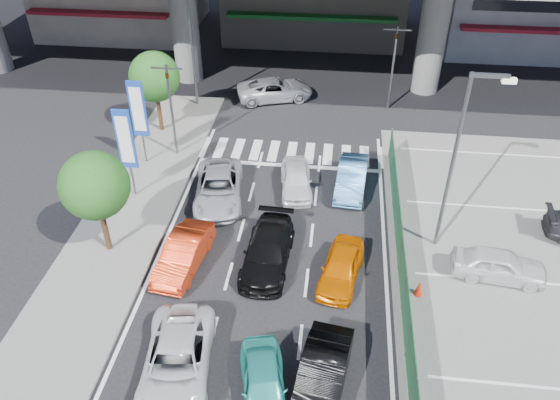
# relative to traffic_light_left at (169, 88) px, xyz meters

# --- Properties ---
(ground) EXTENTS (120.00, 120.00, 0.00)m
(ground) POSITION_rel_traffic_light_left_xyz_m (6.20, -12.00, -3.94)
(ground) COLOR black
(ground) RESTS_ON ground
(parking_lot) EXTENTS (12.00, 28.00, 0.06)m
(parking_lot) POSITION_rel_traffic_light_left_xyz_m (17.20, -10.00, -3.91)
(parking_lot) COLOR #5F5F5C
(parking_lot) RESTS_ON ground
(sidewalk_left) EXTENTS (4.00, 30.00, 0.12)m
(sidewalk_left) POSITION_rel_traffic_light_left_xyz_m (-0.80, -8.00, -3.88)
(sidewalk_left) COLOR #5F5F5C
(sidewalk_left) RESTS_ON ground
(fence_run) EXTENTS (0.16, 22.00, 1.80)m
(fence_run) POSITION_rel_traffic_light_left_xyz_m (11.50, -11.00, -3.04)
(fence_run) COLOR #1B502C
(fence_run) RESTS_ON ground
(traffic_light_left) EXTENTS (1.60, 1.24, 5.20)m
(traffic_light_left) POSITION_rel_traffic_light_left_xyz_m (0.00, 0.00, 0.00)
(traffic_light_left) COLOR #595B60
(traffic_light_left) RESTS_ON ground
(traffic_light_right) EXTENTS (1.60, 1.24, 5.20)m
(traffic_light_right) POSITION_rel_traffic_light_left_xyz_m (11.70, 7.00, 0.00)
(traffic_light_right) COLOR #595B60
(traffic_light_right) RESTS_ON ground
(street_lamp_right) EXTENTS (1.65, 0.22, 8.00)m
(street_lamp_right) POSITION_rel_traffic_light_left_xyz_m (13.37, -6.00, 0.83)
(street_lamp_right) COLOR #595B60
(street_lamp_right) RESTS_ON ground
(street_lamp_left) EXTENTS (1.65, 0.22, 8.00)m
(street_lamp_left) POSITION_rel_traffic_light_left_xyz_m (-0.13, 6.00, 0.83)
(street_lamp_left) COLOR #595B60
(street_lamp_left) RESTS_ON ground
(signboard_near) EXTENTS (0.80, 0.14, 4.70)m
(signboard_near) POSITION_rel_traffic_light_left_xyz_m (-1.00, -4.01, -0.87)
(signboard_near) COLOR #595B60
(signboard_near) RESTS_ON ground
(signboard_far) EXTENTS (0.80, 0.14, 4.70)m
(signboard_far) POSITION_rel_traffic_light_left_xyz_m (-1.40, -1.01, -0.87)
(signboard_far) COLOR #595B60
(signboard_far) RESTS_ON ground
(tree_near) EXTENTS (2.80, 2.80, 4.80)m
(tree_near) POSITION_rel_traffic_light_left_xyz_m (-0.80, -8.00, -0.55)
(tree_near) COLOR #382314
(tree_near) RESTS_ON ground
(tree_far) EXTENTS (2.80, 2.80, 4.80)m
(tree_far) POSITION_rel_traffic_light_left_xyz_m (-1.60, 2.50, -0.55)
(tree_far) COLOR #382314
(tree_far) RESTS_ON ground
(sedan_white_mid_left) EXTENTS (2.77, 5.02, 1.33)m
(sedan_white_mid_left) POSITION_rel_traffic_light_left_xyz_m (3.82, -13.80, -3.27)
(sedan_white_mid_left) COLOR silver
(sedan_white_mid_left) RESTS_ON ground
(taxi_teal_mid) EXTENTS (2.22, 3.83, 1.23)m
(taxi_teal_mid) POSITION_rel_traffic_light_left_xyz_m (6.81, -14.31, -3.32)
(taxi_teal_mid) COLOR teal
(taxi_teal_mid) RESTS_ON ground
(hatch_black_mid_right) EXTENTS (2.07, 4.36, 1.38)m
(hatch_black_mid_right) POSITION_rel_traffic_light_left_xyz_m (8.64, -13.93, -3.25)
(hatch_black_mid_right) COLOR black
(hatch_black_mid_right) RESTS_ON ground
(taxi_orange_left) EXTENTS (1.91, 4.12, 1.31)m
(taxi_orange_left) POSITION_rel_traffic_light_left_xyz_m (2.68, -8.58, -3.28)
(taxi_orange_left) COLOR red
(taxi_orange_left) RESTS_ON ground
(sedan_black_mid) EXTENTS (2.04, 4.63, 1.32)m
(sedan_black_mid) POSITION_rel_traffic_light_left_xyz_m (6.09, -8.01, -3.28)
(sedan_black_mid) COLOR black
(sedan_black_mid) RESTS_ON ground
(taxi_orange_right) EXTENTS (2.10, 3.81, 1.23)m
(taxi_orange_right) POSITION_rel_traffic_light_left_xyz_m (9.14, -8.59, -3.32)
(taxi_orange_right) COLOR #D76400
(taxi_orange_right) RESTS_ON ground
(wagon_silver_front_left) EXTENTS (2.92, 5.07, 1.33)m
(wagon_silver_front_left) POSITION_rel_traffic_light_left_xyz_m (3.13, -3.77, -3.27)
(wagon_silver_front_left) COLOR #9FA0A7
(wagon_silver_front_left) RESTS_ON ground
(sedan_white_front_mid) EXTENTS (1.96, 3.86, 1.26)m
(sedan_white_front_mid) POSITION_rel_traffic_light_left_xyz_m (6.77, -2.56, -3.31)
(sedan_white_front_mid) COLOR silver
(sedan_white_front_mid) RESTS_ON ground
(kei_truck_front_right) EXTENTS (1.71, 4.07, 1.31)m
(kei_truck_front_right) POSITION_rel_traffic_light_left_xyz_m (9.49, -2.14, -3.28)
(kei_truck_front_right) COLOR #4B86C3
(kei_truck_front_right) RESTS_ON ground
(crossing_wagon_silver) EXTENTS (5.27, 3.59, 1.34)m
(crossing_wagon_silver) POSITION_rel_traffic_light_left_xyz_m (4.48, 7.48, -3.27)
(crossing_wagon_silver) COLOR #B1B4B8
(crossing_wagon_silver) RESTS_ON ground
(parked_sedan_white) EXTENTS (3.84, 1.90, 1.26)m
(parked_sedan_white) POSITION_rel_traffic_light_left_xyz_m (15.42, -7.80, -3.25)
(parked_sedan_white) COLOR silver
(parked_sedan_white) RESTS_ON parking_lot
(traffic_cone) EXTENTS (0.46, 0.46, 0.69)m
(traffic_cone) POSITION_rel_traffic_light_left_xyz_m (12.20, -9.18, -3.53)
(traffic_cone) COLOR red
(traffic_cone) RESTS_ON parking_lot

